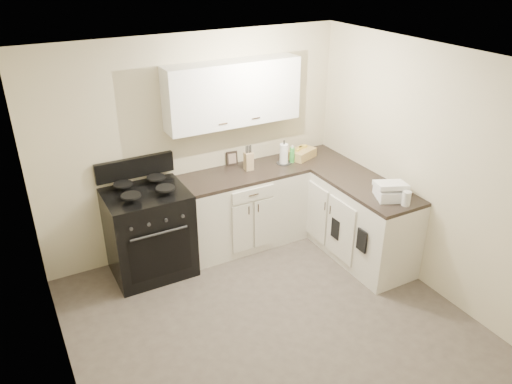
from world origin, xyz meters
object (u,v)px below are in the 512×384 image
paper_towel (284,154)px  knife_block (249,161)px  wicker_basket (302,154)px  countertop_grill (391,193)px  stove (149,234)px

paper_towel → knife_block: bearing=175.1°
paper_towel → wicker_basket: size_ratio=0.74×
knife_block → wicker_basket: size_ratio=0.64×
wicker_basket → countertop_grill: size_ratio=1.08×
stove → wicker_basket: bearing=2.1°
knife_block → wicker_basket: 0.75m
countertop_grill → stove: bearing=174.3°
knife_block → paper_towel: (0.46, -0.04, 0.02)m
paper_towel → countertop_grill: bearing=-68.8°
knife_block → countertop_grill: knife_block is taller
stove → paper_towel: paper_towel is taller
countertop_grill → paper_towel: bearing=135.3°
knife_block → countertop_grill: 1.65m
stove → knife_block: bearing=3.0°
stove → countertop_grill: countertop_grill is taller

